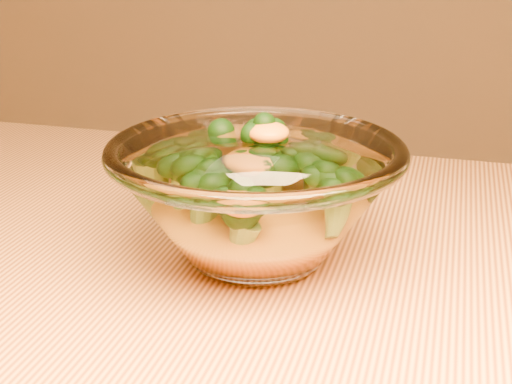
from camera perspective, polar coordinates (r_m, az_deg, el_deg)
glass_bowl at (r=0.55m, az=0.00°, el=-0.48°), size 0.23×0.23×0.10m
cheese_sauce at (r=0.56m, az=0.00°, el=-2.53°), size 0.13×0.13×0.04m
broccoli_heap at (r=0.56m, az=-0.44°, el=1.52°), size 0.16×0.15×0.08m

